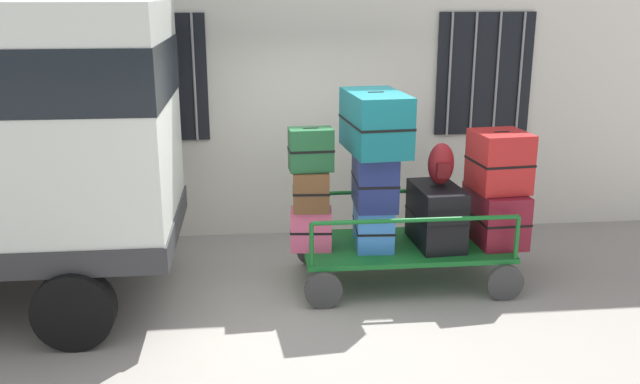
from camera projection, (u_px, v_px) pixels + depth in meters
ground_plane at (326, 300)px, 6.97m from camera, size 40.00×40.00×0.00m
building_wall at (306, 33)px, 8.37m from camera, size 12.00×0.37×5.00m
luggage_cart at (404, 251)px, 7.31m from camera, size 2.20×1.19×0.42m
cart_railing at (405, 211)px, 7.19m from camera, size 2.09×1.05×0.46m
suitcase_left_bottom at (311, 229)px, 7.12m from camera, size 0.45×0.35×0.43m
suitcase_left_middle at (311, 190)px, 7.01m from camera, size 0.40×0.41×0.41m
suitcase_left_top at (311, 149)px, 6.89m from camera, size 0.46×0.29×0.43m
suitcase_midleft_bottom at (373, 225)px, 7.23m from camera, size 0.43×0.68×0.44m
suitcase_midleft_middle at (375, 179)px, 7.06m from camera, size 0.44×0.69×0.57m
suitcase_midleft_top at (375, 122)px, 6.93m from camera, size 0.63×1.01×0.60m
suitcase_center_bottom at (436, 215)px, 7.22m from camera, size 0.50×0.79×0.64m
suitcase_midright_bottom at (495, 215)px, 7.34m from camera, size 0.52×0.82×0.57m
suitcase_midright_middle at (499, 161)px, 7.16m from camera, size 0.59×0.62×0.62m
backpack at (441, 164)px, 7.10m from camera, size 0.27×0.22×0.44m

